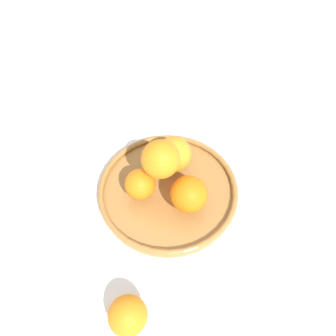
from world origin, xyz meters
TOP-DOWN VIEW (x-y plane):
  - ground_plane at (0.00, 0.00)m, footprint 4.00×4.00m
  - fruit_bowl at (0.00, 0.00)m, footprint 0.32×0.32m
  - orange_pile at (-0.00, -0.00)m, footprint 0.18×0.18m
  - stray_orange at (0.27, 0.09)m, footprint 0.07×0.07m

SIDE VIEW (x-z plane):
  - ground_plane at x=0.00m, z-range 0.00..0.00m
  - fruit_bowl at x=0.00m, z-range 0.00..0.03m
  - stray_orange at x=0.27m, z-range 0.00..0.07m
  - orange_pile at x=0.00m, z-range 0.02..0.17m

